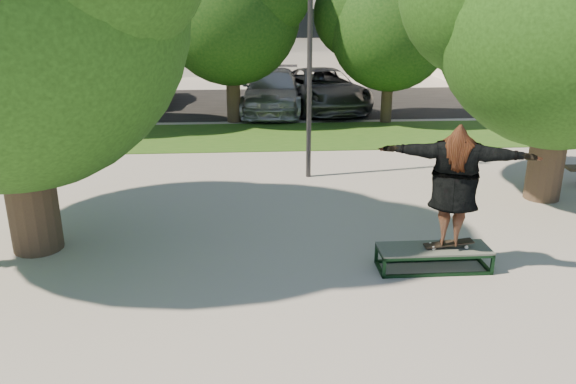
{
  "coord_description": "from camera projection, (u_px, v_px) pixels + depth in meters",
  "views": [
    {
      "loc": [
        -0.43,
        -8.37,
        4.13
      ],
      "look_at": [
        0.19,
        0.6,
        1.09
      ],
      "focal_mm": 35.0,
      "sensor_mm": 36.0,
      "label": 1
    }
  ],
  "objects": [
    {
      "name": "ground",
      "position": [
        279.0,
        266.0,
        9.26
      ],
      "size": [
        120.0,
        120.0,
        0.0
      ],
      "primitive_type": "plane",
      "color": "gray",
      "rests_on": "ground"
    },
    {
      "name": "grass_strip",
      "position": [
        294.0,
        136.0,
        18.3
      ],
      "size": [
        30.0,
        4.0,
        0.02
      ],
      "primitive_type": "cube",
      "color": "#204E16",
      "rests_on": "ground"
    },
    {
      "name": "asphalt_strip",
      "position": [
        259.0,
        103.0,
        24.38
      ],
      "size": [
        40.0,
        8.0,
        0.01
      ],
      "primitive_type": "cube",
      "color": "black",
      "rests_on": "ground"
    },
    {
      "name": "tree_right",
      "position": [
        564.0,
        5.0,
        11.25
      ],
      "size": [
        6.24,
        5.33,
        6.51
      ],
      "color": "#38281E",
      "rests_on": "ground"
    },
    {
      "name": "bg_tree_left",
      "position": [
        57.0,
        16.0,
        18.1
      ],
      "size": [
        5.28,
        4.51,
        5.77
      ],
      "color": "#38281E",
      "rests_on": "ground"
    },
    {
      "name": "bg_tree_mid",
      "position": [
        229.0,
        6.0,
        19.32
      ],
      "size": [
        5.76,
        4.92,
        6.24
      ],
      "color": "#38281E",
      "rests_on": "ground"
    },
    {
      "name": "bg_tree_right",
      "position": [
        389.0,
        22.0,
        19.36
      ],
      "size": [
        5.04,
        4.31,
        5.43
      ],
      "color": "#38281E",
      "rests_on": "ground"
    },
    {
      "name": "lamppost",
      "position": [
        310.0,
        47.0,
        13.04
      ],
      "size": [
        0.25,
        0.15,
        6.11
      ],
      "color": "#2D2D30",
      "rests_on": "ground"
    },
    {
      "name": "grind_box",
      "position": [
        433.0,
        258.0,
        9.12
      ],
      "size": [
        1.8,
        0.6,
        0.38
      ],
      "color": "black",
      "rests_on": "ground"
    },
    {
      "name": "skater_rig",
      "position": [
        454.0,
        185.0,
        8.74
      ],
      "size": [
        2.48,
        1.41,
        2.03
      ],
      "rotation": [
        0.0,
        0.0,
        2.8
      ],
      "color": "white",
      "rests_on": "grind_box"
    },
    {
      "name": "car_silver_a",
      "position": [
        82.0,
        88.0,
        23.67
      ],
      "size": [
        2.22,
        4.33,
        1.41
      ],
      "primitive_type": "imported",
      "rotation": [
        0.0,
        0.0,
        0.14
      ],
      "color": "#B9B9BE",
      "rests_on": "asphalt_strip"
    },
    {
      "name": "car_dark",
      "position": [
        145.0,
        84.0,
        24.13
      ],
      "size": [
        2.0,
        4.97,
        1.61
      ],
      "primitive_type": "imported",
      "rotation": [
        0.0,
        0.0,
        0.06
      ],
      "color": "black",
      "rests_on": "asphalt_strip"
    },
    {
      "name": "car_grey",
      "position": [
        322.0,
        89.0,
        22.55
      ],
      "size": [
        3.67,
        6.26,
        1.63
      ],
      "primitive_type": "imported",
      "rotation": [
        0.0,
        0.0,
        0.17
      ],
      "color": "#5C5C61",
      "rests_on": "asphalt_strip"
    },
    {
      "name": "car_silver_b",
      "position": [
        273.0,
        91.0,
        22.19
      ],
      "size": [
        2.77,
        5.77,
        1.62
      ],
      "primitive_type": "imported",
      "rotation": [
        0.0,
        0.0,
        -0.09
      ],
      "color": "#A9A9AE",
      "rests_on": "asphalt_strip"
    }
  ]
}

